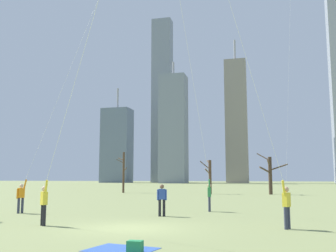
{
  "coord_description": "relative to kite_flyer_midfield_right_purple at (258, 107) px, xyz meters",
  "views": [
    {
      "loc": [
        5.29,
        -14.72,
        1.97
      ],
      "look_at": [
        0.0,
        6.0,
        4.81
      ],
      "focal_mm": 41.53,
      "sensor_mm": 36.0,
      "label": 1
    }
  ],
  "objects": [
    {
      "name": "bare_tree_center",
      "position": [
        -18.11,
        33.45,
        -1.83
      ],
      "size": [
        1.11,
        1.91,
        5.3
      ],
      "color": "#4C3828",
      "rests_on": "ground"
    },
    {
      "name": "bare_tree_far_right_edge",
      "position": [
        -6.54,
        32.26,
        -2.39
      ],
      "size": [
        1.44,
        2.3,
        4.12
      ],
      "color": "#4C3828",
      "rests_on": "ground"
    },
    {
      "name": "skyline_slender_spire",
      "position": [
        -32.23,
        120.43,
        14.97
      ],
      "size": [
        9.48,
        7.66,
        44.35
      ],
      "color": "gray",
      "rests_on": "ground"
    },
    {
      "name": "kite_flyer_midfield_right_purple",
      "position": [
        0.0,
        0.0,
        0.0
      ],
      "size": [
        5.3,
        5.53,
        19.2
      ],
      "color": "#33384C",
      "rests_on": "ground"
    },
    {
      "name": "ground_plane",
      "position": [
        -5.02,
        -0.17,
        -4.62
      ],
      "size": [
        400.0,
        400.0,
        0.0
      ],
      "primitive_type": "plane",
      "color": "#848E56"
    },
    {
      "name": "bare_tree_rightmost",
      "position": [
        0.55,
        32.99,
        -2.11
      ],
      "size": [
        3.57,
        2.71,
        4.95
      ],
      "color": "#423326",
      "rests_on": "ground"
    },
    {
      "name": "kite_flyer_midfield_center_orange",
      "position": [
        -6.59,
        -2.4,
        -0.3
      ],
      "size": [
        9.12,
        8.94,
        14.85
      ],
      "color": "black",
      "rests_on": "ground"
    },
    {
      "name": "bystander_far_off_by_trees",
      "position": [
        -5.05,
        4.67,
        -3.72
      ],
      "size": [
        0.48,
        0.31,
        1.62
      ],
      "color": "black",
      "rests_on": "ground"
    },
    {
      "name": "picnic_spot",
      "position": [
        -3.41,
        -4.71,
        -4.53
      ],
      "size": [
        2.04,
        1.72,
        0.31
      ],
      "color": "#3359B2",
      "rests_on": "ground"
    },
    {
      "name": "kite_flyer_foreground_right_green",
      "position": [
        -12.29,
        5.84,
        0.87
      ],
      "size": [
        4.3,
        6.97,
        21.17
      ],
      "color": "#33384C",
      "rests_on": "ground"
    },
    {
      "name": "skyline_mid_tower_left",
      "position": [
        -10.6,
        132.84,
        18.92
      ],
      "size": [
        8.1,
        5.9,
        55.28
      ],
      "color": "gray",
      "rests_on": "ground"
    },
    {
      "name": "skyline_tall_tower",
      "position": [
        -58.18,
        130.94,
        10.23
      ],
      "size": [
        11.28,
        8.49,
        38.28
      ],
      "color": "slate",
      "rests_on": "ground"
    },
    {
      "name": "kite_flyer_midfield_left_pink",
      "position": [
        -3.32,
        6.44,
        -0.36
      ],
      "size": [
        1.62,
        8.2,
        16.5
      ],
      "color": "#33384C",
      "rests_on": "ground"
    },
    {
      "name": "skyline_mid_tower_right",
      "position": [
        -41.96,
        140.66,
        30.26
      ],
      "size": [
        8.2,
        5.47,
        69.77
      ],
      "color": "gray",
      "rests_on": "ground"
    }
  ]
}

